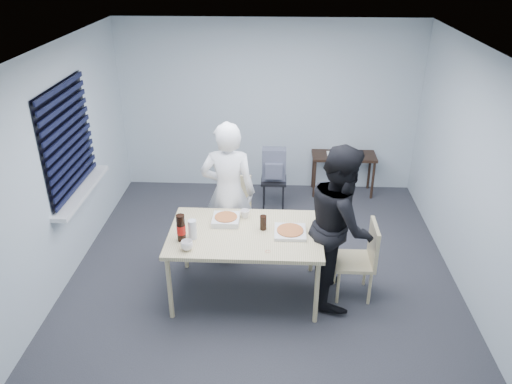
# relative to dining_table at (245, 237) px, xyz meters

# --- Properties ---
(room) EXTENTS (5.00, 5.00, 5.00)m
(room) POSITION_rel_dining_table_xyz_m (-2.03, 0.68, 0.71)
(room) COLOR #2D2C31
(room) RESTS_ON ground
(dining_table) EXTENTS (1.62, 1.02, 0.79)m
(dining_table) POSITION_rel_dining_table_xyz_m (0.00, 0.00, 0.00)
(dining_table) COLOR beige
(dining_table) RESTS_ON ground
(chair_far) EXTENTS (0.42, 0.42, 0.89)m
(chair_far) POSITION_rel_dining_table_xyz_m (-0.21, 1.10, -0.22)
(chair_far) COLOR beige
(chair_far) RESTS_ON ground
(chair_right) EXTENTS (0.42, 0.42, 0.89)m
(chair_right) POSITION_rel_dining_table_xyz_m (1.26, 0.03, -0.22)
(chair_right) COLOR beige
(chair_right) RESTS_ON ground
(person_white) EXTENTS (0.65, 0.42, 1.77)m
(person_white) POSITION_rel_dining_table_xyz_m (-0.25, 0.71, 0.16)
(person_white) COLOR white
(person_white) RESTS_ON ground
(person_black) EXTENTS (0.47, 0.86, 1.77)m
(person_black) POSITION_rel_dining_table_xyz_m (1.00, 0.04, 0.16)
(person_black) COLOR black
(person_black) RESTS_ON ground
(side_table) EXTENTS (0.96, 0.43, 0.64)m
(side_table) POSITION_rel_dining_table_xyz_m (1.33, 2.56, -0.17)
(side_table) COLOR #302015
(side_table) RESTS_ON ground
(stool) EXTENTS (0.36, 0.36, 0.50)m
(stool) POSITION_rel_dining_table_xyz_m (0.28, 1.94, -0.34)
(stool) COLOR black
(stool) RESTS_ON ground
(backpack) EXTENTS (0.33, 0.24, 0.47)m
(backpack) POSITION_rel_dining_table_xyz_m (0.28, 1.93, -0.00)
(backpack) COLOR slate
(backpack) RESTS_ON stool
(pizza_box_a) EXTENTS (0.29, 0.29, 0.07)m
(pizza_box_a) POSITION_rel_dining_table_xyz_m (-0.22, 0.20, 0.09)
(pizza_box_a) COLOR silver
(pizza_box_a) RESTS_ON dining_table
(pizza_box_b) EXTENTS (0.33, 0.33, 0.05)m
(pizza_box_b) POSITION_rel_dining_table_xyz_m (0.47, -0.00, 0.08)
(pizza_box_b) COLOR silver
(pizza_box_b) RESTS_ON dining_table
(mug_a) EXTENTS (0.17, 0.17, 0.10)m
(mug_a) POSITION_rel_dining_table_xyz_m (-0.56, -0.36, 0.11)
(mug_a) COLOR white
(mug_a) RESTS_ON dining_table
(mug_b) EXTENTS (0.10, 0.10, 0.09)m
(mug_b) POSITION_rel_dining_table_xyz_m (-0.02, 0.31, 0.11)
(mug_b) COLOR white
(mug_b) RESTS_ON dining_table
(cola_glass) EXTENTS (0.07, 0.07, 0.16)m
(cola_glass) POSITION_rel_dining_table_xyz_m (0.19, 0.07, 0.14)
(cola_glass) COLOR black
(cola_glass) RESTS_ON dining_table
(soda_bottle) EXTENTS (0.09, 0.09, 0.29)m
(soda_bottle) POSITION_rel_dining_table_xyz_m (-0.64, -0.19, 0.20)
(soda_bottle) COLOR black
(soda_bottle) RESTS_ON dining_table
(plastic_cups) EXTENTS (0.11, 0.11, 0.21)m
(plastic_cups) POSITION_rel_dining_table_xyz_m (-0.53, -0.14, 0.16)
(plastic_cups) COLOR silver
(plastic_cups) RESTS_ON dining_table
(rubber_band) EXTENTS (0.05, 0.05, 0.00)m
(rubber_band) POSITION_rel_dining_table_xyz_m (0.25, -0.36, 0.06)
(rubber_band) COLOR red
(rubber_band) RESTS_ON dining_table
(papers) EXTENTS (0.24, 0.31, 0.00)m
(papers) POSITION_rel_dining_table_xyz_m (1.18, 2.54, -0.08)
(papers) COLOR white
(papers) RESTS_ON side_table
(black_box) EXTENTS (0.16, 0.13, 0.06)m
(black_box) POSITION_rel_dining_table_xyz_m (1.55, 2.56, -0.06)
(black_box) COLOR black
(black_box) RESTS_ON side_table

